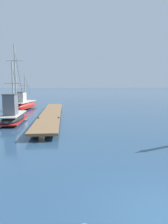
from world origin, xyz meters
The scene contains 3 objects.
floating_dock centered at (-4.40, 16.27, 0.36)m, with size 2.17×18.36×0.53m.
fishing_boat_0 centered at (-8.32, 22.99, 0.62)m, with size 2.44×6.16×4.49m.
fishing_boat_1 centered at (-7.25, 13.16, 0.69)m, with size 1.65×6.81×6.49m.
Camera 1 is at (-2.73, -4.11, 3.10)m, focal length 33.74 mm.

